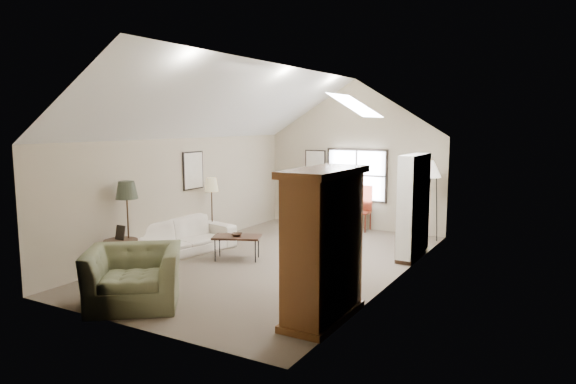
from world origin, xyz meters
The scene contains 18 objects.
room_shell centered at (0.00, 0.00, 3.21)m, with size 5.01×8.01×4.00m.
window centered at (0.10, 3.96, 1.45)m, with size 1.72×0.08×1.42m, color black.
skylight centered at (1.30, 0.90, 3.22)m, with size 0.80×1.20×0.52m, color white, non-canonical shape.
wall_art centered at (-1.88, 1.94, 1.73)m, with size 1.97×3.71×0.88m.
armoire centered at (2.18, -2.40, 1.10)m, with size 0.60×1.50×2.20m, color brown.
tv_alcove centered at (2.34, 1.60, 1.15)m, with size 0.32×1.30×2.10m, color white.
media_console centered at (2.32, 1.60, 0.30)m, with size 0.34×1.18×0.60m, color #382316.
tv_panel centered at (2.32, 1.60, 0.92)m, with size 0.05×0.90×0.55m, color black.
sofa centered at (-2.20, -0.58, 0.37)m, with size 2.54×0.99×0.74m, color beige.
armchair_near centered at (-0.64, -3.34, 0.45)m, with size 1.40×1.22×0.91m, color #6A6F4D.
armchair_far centered at (-0.46, 3.51, 0.39)m, with size 0.83×0.86×0.78m, color #6B714F.
coffee_table centered at (-0.82, -0.31, 0.25)m, with size 0.98×0.54×0.50m, color #351D15.
bowl centered at (-0.82, -0.31, 0.53)m, with size 0.24×0.24×0.06m, color #331C15.
side_table centered at (-2.20, -2.18, 0.32)m, with size 0.64×0.64×0.64m, color #372116.
side_chair centered at (0.34, 3.70, 0.59)m, with size 0.46×0.46×1.19m, color brown.
tripod_lamp centered at (2.20, 3.29, 1.00)m, with size 0.58×0.58×2.00m, color silver, non-canonical shape.
dark_lamp centered at (-2.20, -1.98, 0.89)m, with size 0.42×0.42×1.77m, color #2B2F21, non-canonical shape.
tan_lamp centered at (-2.20, 0.62, 0.80)m, with size 0.32×0.32×1.59m, color tan, non-canonical shape.
Camera 1 is at (5.29, -8.89, 2.84)m, focal length 32.00 mm.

